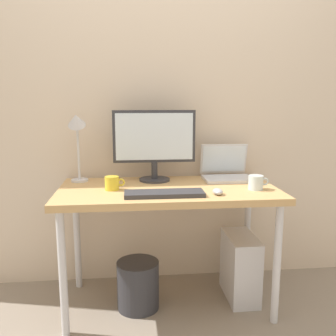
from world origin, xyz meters
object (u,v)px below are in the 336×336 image
object	(u,v)px
desk_lamp	(77,131)
mouse	(218,192)
coffee_mug	(112,183)
desk	(168,199)
monitor	(154,141)
laptop	(226,170)
keyboard	(164,194)
glass_cup	(256,182)
computer_tower	(240,267)
wastebasket	(138,285)

from	to	relation	value
desk_lamp	mouse	size ratio (longest dim) A/B	5.15
coffee_mug	desk	bearing A→B (deg)	4.46
monitor	desk_lamp	xyz separation A→B (m)	(-0.49, 0.00, 0.07)
laptop	mouse	distance (m)	0.44
desk	laptop	xyz separation A→B (m)	(0.42, 0.22, 0.13)
monitor	keyboard	bearing A→B (deg)	-85.92
laptop	coffee_mug	world-z (taller)	laptop
monitor	desk_lamp	distance (m)	0.49
desk	keyboard	size ratio (longest dim) A/B	2.98
desk	coffee_mug	size ratio (longest dim) A/B	11.08
desk_lamp	laptop	bearing A→B (deg)	0.98
glass_cup	desk_lamp	bearing A→B (deg)	164.03
keyboard	mouse	bearing A→B (deg)	-0.65
computer_tower	glass_cup	bearing A→B (deg)	-74.20
desk	wastebasket	xyz separation A→B (m)	(-0.19, -0.04, -0.54)
desk	coffee_mug	world-z (taller)	coffee_mug
computer_tower	wastebasket	distance (m)	0.67
monitor	computer_tower	distance (m)	0.99
monitor	mouse	world-z (taller)	monitor
desk	coffee_mug	distance (m)	0.35
coffee_mug	wastebasket	distance (m)	0.66
monitor	coffee_mug	world-z (taller)	monitor
monitor	keyboard	xyz separation A→B (m)	(0.03, -0.39, -0.25)
desk_lamp	wastebasket	distance (m)	1.03
keyboard	wastebasket	world-z (taller)	keyboard
wastebasket	computer_tower	bearing A→B (deg)	5.17
monitor	glass_cup	world-z (taller)	monitor
keyboard	coffee_mug	size ratio (longest dim) A/B	3.72
monitor	laptop	distance (m)	0.53
desk	glass_cup	world-z (taller)	glass_cup
desk	keyboard	distance (m)	0.21
monitor	laptop	bearing A→B (deg)	2.06
monitor	keyboard	size ratio (longest dim) A/B	1.21
monitor	desk_lamp	bearing A→B (deg)	179.91
coffee_mug	computer_tower	world-z (taller)	coffee_mug
mouse	wastebasket	distance (m)	0.79
laptop	mouse	bearing A→B (deg)	-110.61
monitor	laptop	size ratio (longest dim) A/B	1.66
desk_lamp	glass_cup	bearing A→B (deg)	-15.97
glass_cup	wastebasket	xyz separation A→B (m)	(-0.70, 0.07, -0.65)
mouse	wastebasket	xyz separation A→B (m)	(-0.45, 0.16, -0.62)
coffee_mug	computer_tower	size ratio (longest dim) A/B	0.28
desk_lamp	keyboard	bearing A→B (deg)	-37.41
mouse	computer_tower	size ratio (longest dim) A/B	0.21
desk_lamp	computer_tower	xyz separation A→B (m)	(1.03, -0.18, -0.88)
desk	monitor	distance (m)	0.39
monitor	mouse	xyz separation A→B (m)	(0.33, -0.40, -0.24)
monitor	mouse	bearing A→B (deg)	-50.40
wastebasket	glass_cup	bearing A→B (deg)	-5.56
monitor	computer_tower	xyz separation A→B (m)	(0.54, -0.18, -0.81)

